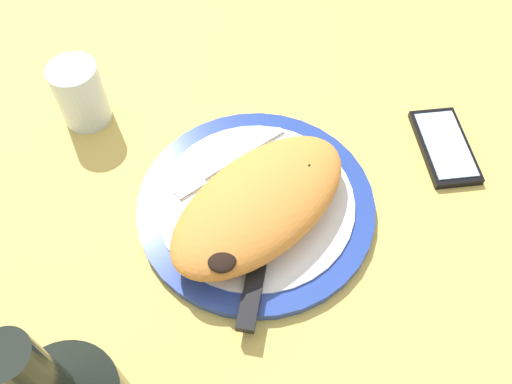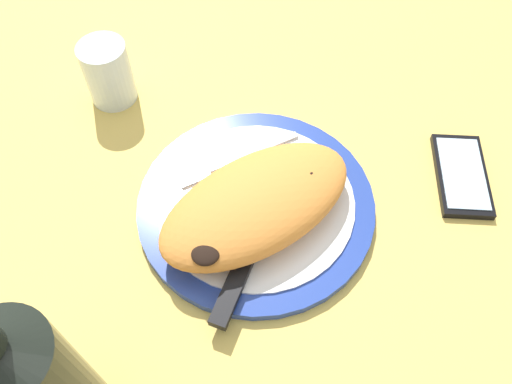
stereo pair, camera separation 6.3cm
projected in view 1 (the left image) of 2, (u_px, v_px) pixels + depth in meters
ground_plane at (256, 214)px, 67.59cm from camera, size 150.00×150.00×3.00cm
plate at (256, 205)px, 65.71cm from camera, size 29.26×29.26×1.61cm
calzone at (260, 203)px, 61.43cm from camera, size 25.09×13.69×5.68cm
fork at (220, 167)px, 67.63cm from camera, size 16.91×3.06×0.40cm
knife at (258, 264)px, 59.73cm from camera, size 19.09×15.04×1.20cm
smartphone at (445, 146)px, 71.04cm from camera, size 12.48×13.93×1.16cm
water_glass at (82, 97)px, 71.44cm from camera, size 6.54×6.54×9.06cm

